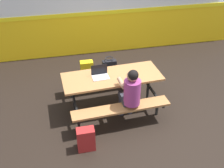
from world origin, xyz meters
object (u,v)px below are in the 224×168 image
tote_bag_bright (109,67)px  student_nearer (131,92)px  picnic_table_main (112,83)px  laptop_silver (100,75)px  backpack_dark (86,139)px  satchel_spare (87,70)px

tote_bag_bright → student_nearer: bearing=-89.8°
picnic_table_main → student_nearer: (0.22, -0.55, 0.13)m
picnic_table_main → laptop_silver: bearing=173.7°
laptop_silver → backpack_dark: laptop_silver is taller
laptop_silver → satchel_spare: bearing=95.8°
picnic_table_main → backpack_dark: size_ratio=4.46×
picnic_table_main → satchel_spare: picnic_table_main is taller
student_nearer → tote_bag_bright: bearing=90.2°
laptop_silver → student_nearer: bearing=-51.6°
laptop_silver → satchel_spare: laptop_silver is taller
student_nearer → backpack_dark: size_ratio=2.74×
laptop_silver → backpack_dark: 1.30m
backpack_dark → satchel_spare: same height
picnic_table_main → satchel_spare: bearing=106.0°
picnic_table_main → satchel_spare: size_ratio=4.46×
tote_bag_bright → satchel_spare: 0.57m
laptop_silver → tote_bag_bright: size_ratio=0.77×
backpack_dark → tote_bag_bright: 2.51m
picnic_table_main → laptop_silver: 0.31m
backpack_dark → laptop_silver: bearing=67.2°
student_nearer → tote_bag_bright: (-0.01, 1.83, -0.51)m
picnic_table_main → tote_bag_bright: bearing=80.4°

